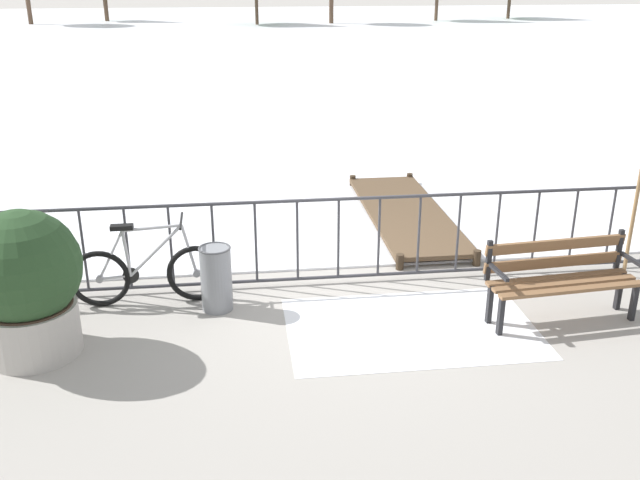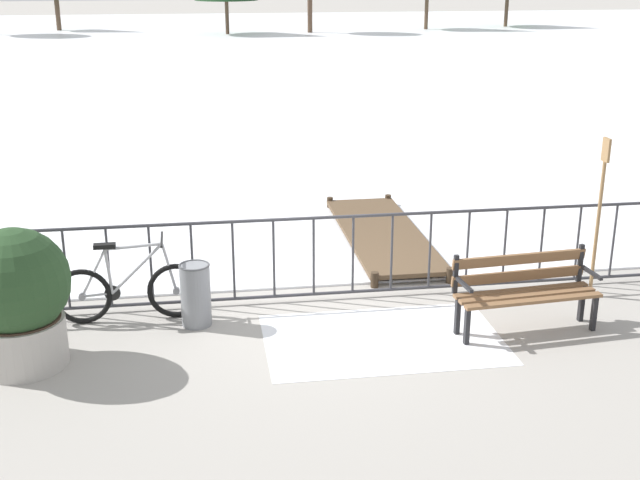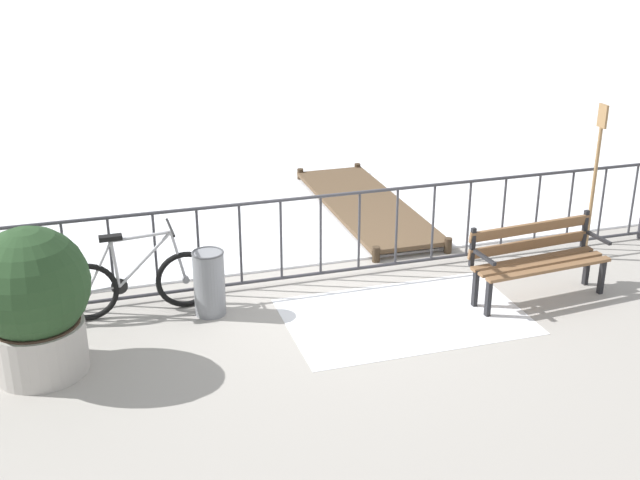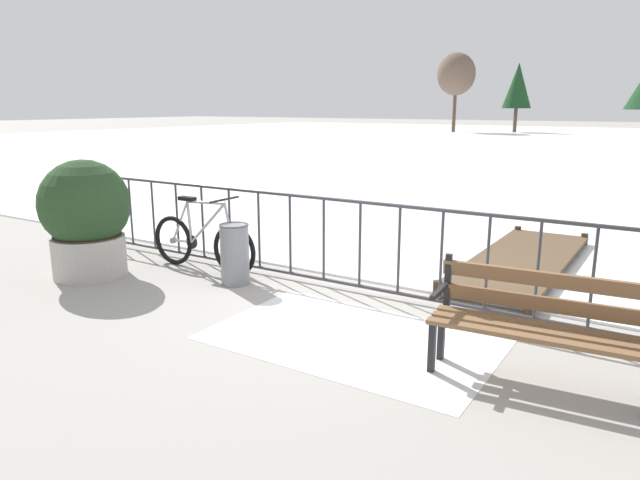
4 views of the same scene
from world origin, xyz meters
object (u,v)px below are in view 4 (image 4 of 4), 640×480
(bicycle_near_railing, at_px, (202,242))
(planter_with_shrub, at_px, (86,217))
(trash_bin, at_px, (235,254))
(park_bench, at_px, (540,318))

(bicycle_near_railing, height_order, planter_with_shrub, planter_with_shrub)
(trash_bin, bearing_deg, bicycle_near_railing, 162.64)
(bicycle_near_railing, xyz_separation_m, trash_bin, (0.75, -0.23, 0.00))
(planter_with_shrub, bearing_deg, bicycle_near_railing, 43.52)
(park_bench, distance_m, trash_bin, 3.67)
(planter_with_shrub, distance_m, trash_bin, 1.94)
(bicycle_near_railing, relative_size, trash_bin, 2.34)
(park_bench, distance_m, planter_with_shrub, 5.37)
(planter_with_shrub, xyz_separation_m, trash_bin, (1.76, 0.72, -0.39))
(planter_with_shrub, bearing_deg, trash_bin, 22.36)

